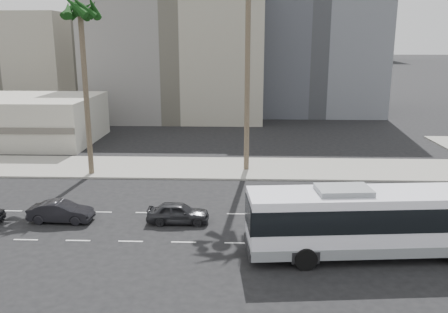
{
  "coord_description": "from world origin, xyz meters",
  "views": [
    {
      "loc": [
        -2.86,
        -24.11,
        11.02
      ],
      "look_at": [
        -3.88,
        4.0,
        3.99
      ],
      "focal_mm": 37.44,
      "sensor_mm": 36.0,
      "label": 1
    }
  ],
  "objects_px": {
    "city_bus": "(374,220)",
    "car_a": "(178,213)",
    "car_b": "(61,212)",
    "palm_mid": "(80,14)"
  },
  "relations": [
    {
      "from": "city_bus",
      "to": "car_a",
      "type": "xyz_separation_m",
      "value": [
        -10.76,
        4.1,
        -1.32
      ]
    },
    {
      "from": "car_b",
      "to": "car_a",
      "type": "bearing_deg",
      "value": -87.6
    },
    {
      "from": "city_bus",
      "to": "car_b",
      "type": "height_order",
      "value": "city_bus"
    },
    {
      "from": "car_a",
      "to": "city_bus",
      "type": "bearing_deg",
      "value": -111.74
    },
    {
      "from": "palm_mid",
      "to": "city_bus",
      "type": "bearing_deg",
      "value": -36.49
    },
    {
      "from": "city_bus",
      "to": "car_b",
      "type": "xyz_separation_m",
      "value": [
        -18.07,
        4.01,
        -1.33
      ]
    },
    {
      "from": "city_bus",
      "to": "car_b",
      "type": "distance_m",
      "value": 18.55
    },
    {
      "from": "city_bus",
      "to": "car_a",
      "type": "height_order",
      "value": "city_bus"
    },
    {
      "from": "car_a",
      "to": "car_b",
      "type": "relative_size",
      "value": 0.97
    },
    {
      "from": "car_a",
      "to": "palm_mid",
      "type": "bearing_deg",
      "value": 39.28
    }
  ]
}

